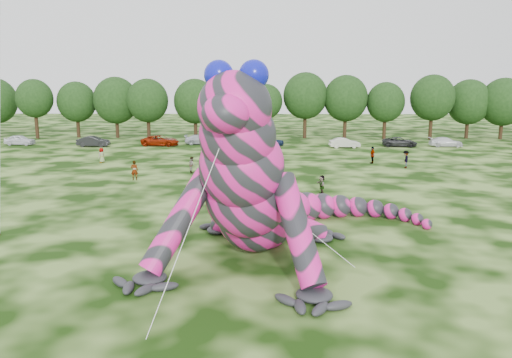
{
  "coord_description": "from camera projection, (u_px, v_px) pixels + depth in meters",
  "views": [
    {
      "loc": [
        1.27,
        -22.29,
        9.02
      ],
      "look_at": [
        0.71,
        3.34,
        4.0
      ],
      "focal_mm": 35.0,
      "sensor_mm": 36.0,
      "label": 1
    }
  ],
  "objects": [
    {
      "name": "spectator_5",
      "position": [
        322.0,
        185.0,
        40.58
      ],
      "size": [
        0.72,
        1.5,
        1.55
      ],
      "primitive_type": "imported",
      "rotation": [
        0.0,
        0.0,
        4.9
      ],
      "color": "gray",
      "rests_on": "ground"
    },
    {
      "name": "tree_5",
      "position": [
        116.0,
        107.0,
        80.52
      ],
      "size": [
        7.16,
        6.44,
        9.8
      ],
      "primitive_type": null,
      "color": "black",
      "rests_on": "ground"
    },
    {
      "name": "car_3",
      "position": [
        202.0,
        140.0,
        72.62
      ],
      "size": [
        4.91,
        2.1,
        1.41
      ],
      "primitive_type": "imported",
      "rotation": [
        0.0,
        0.0,
        1.6
      ],
      "color": "#B0B5BB",
      "rests_on": "ground"
    },
    {
      "name": "tree_4",
      "position": [
        77.0,
        110.0,
        81.0
      ],
      "size": [
        6.22,
        5.6,
        9.06
      ],
      "primitive_type": null,
      "color": "black",
      "rests_on": "ground"
    },
    {
      "name": "tree_10",
      "position": [
        305.0,
        105.0,
        79.93
      ],
      "size": [
        7.09,
        6.38,
        10.5
      ],
      "primitive_type": null,
      "color": "black",
      "rests_on": "ground"
    },
    {
      "name": "tree_15",
      "position": [
        503.0,
        109.0,
        78.55
      ],
      "size": [
        7.17,
        6.45,
        9.63
      ],
      "primitive_type": null,
      "color": "black",
      "rests_on": "ground"
    },
    {
      "name": "tree_6",
      "position": [
        148.0,
        109.0,
        78.71
      ],
      "size": [
        6.52,
        5.86,
        9.49
      ],
      "primitive_type": null,
      "color": "black",
      "rests_on": "ground"
    },
    {
      "name": "car_2",
      "position": [
        160.0,
        141.0,
        70.98
      ],
      "size": [
        5.54,
        2.93,
        1.48
      ],
      "primitive_type": "imported",
      "rotation": [
        0.0,
        0.0,
        1.48
      ],
      "color": "maroon",
      "rests_on": "ground"
    },
    {
      "name": "spectator_0",
      "position": [
        134.0,
        170.0,
        46.27
      ],
      "size": [
        0.7,
        0.49,
        1.84
      ],
      "primitive_type": "imported",
      "rotation": [
        0.0,
        0.0,
        3.22
      ],
      "color": "gray",
      "rests_on": "ground"
    },
    {
      "name": "spectator_2",
      "position": [
        406.0,
        159.0,
        52.72
      ],
      "size": [
        0.91,
        1.31,
        1.86
      ],
      "primitive_type": "imported",
      "rotation": [
        0.0,
        0.0,
        4.52
      ],
      "color": "gray",
      "rests_on": "ground"
    },
    {
      "name": "spectator_3",
      "position": [
        372.0,
        155.0,
        55.66
      ],
      "size": [
        0.61,
        1.16,
        1.89
      ],
      "primitive_type": "imported",
      "rotation": [
        0.0,
        0.0,
        4.85
      ],
      "color": "gray",
      "rests_on": "ground"
    },
    {
      "name": "spectator_1",
      "position": [
        192.0,
        165.0,
        49.97
      ],
      "size": [
        0.78,
        0.91,
        1.63
      ],
      "primitive_type": "imported",
      "rotation": [
        0.0,
        0.0,
        1.79
      ],
      "color": "gray",
      "rests_on": "ground"
    },
    {
      "name": "ground",
      "position": [
        240.0,
        275.0,
        23.63
      ],
      "size": [
        240.0,
        240.0,
        0.0
      ],
      "primitive_type": "plane",
      "color": "#16330A",
      "rests_on": "ground"
    },
    {
      "name": "car_4",
      "position": [
        269.0,
        141.0,
        71.04
      ],
      "size": [
        4.33,
        1.88,
        1.45
      ],
      "primitive_type": "imported",
      "rotation": [
        0.0,
        0.0,
        1.53
      ],
      "color": "#172544",
      "rests_on": "ground"
    },
    {
      "name": "car_0",
      "position": [
        20.0,
        140.0,
        71.93
      ],
      "size": [
        4.39,
        2.05,
        1.45
      ],
      "primitive_type": "imported",
      "rotation": [
        0.0,
        0.0,
        1.49
      ],
      "color": "white",
      "rests_on": "ground"
    },
    {
      "name": "tree_3",
      "position": [
        35.0,
        109.0,
        79.48
      ],
      "size": [
        5.81,
        5.23,
        9.44
      ],
      "primitive_type": null,
      "color": "black",
      "rests_on": "ground"
    },
    {
      "name": "tree_8",
      "position": [
        232.0,
        111.0,
        78.77
      ],
      "size": [
        6.14,
        5.53,
        8.94
      ],
      "primitive_type": null,
      "color": "black",
      "rests_on": "ground"
    },
    {
      "name": "car_7",
      "position": [
        446.0,
        142.0,
        70.02
      ],
      "size": [
        4.71,
        2.2,
        1.33
      ],
      "primitive_type": "imported",
      "rotation": [
        0.0,
        0.0,
        1.5
      ],
      "color": "silver",
      "rests_on": "ground"
    },
    {
      "name": "car_1",
      "position": [
        93.0,
        141.0,
        70.09
      ],
      "size": [
        4.47,
        1.62,
        1.47
      ],
      "primitive_type": "imported",
      "rotation": [
        0.0,
        0.0,
        1.59
      ],
      "color": "black",
      "rests_on": "ground"
    },
    {
      "name": "tree_11",
      "position": [
        345.0,
        107.0,
        79.46
      ],
      "size": [
        7.01,
        6.31,
        10.07
      ],
      "primitive_type": null,
      "color": "black",
      "rests_on": "ground"
    },
    {
      "name": "tree_12",
      "position": [
        385.0,
        111.0,
        78.98
      ],
      "size": [
        5.99,
        5.39,
        8.97
      ],
      "primitive_type": null,
      "color": "black",
      "rests_on": "ground"
    },
    {
      "name": "spectator_4",
      "position": [
        102.0,
        155.0,
        56.22
      ],
      "size": [
        0.85,
        0.97,
        1.67
      ],
      "primitive_type": "imported",
      "rotation": [
        0.0,
        0.0,
        4.23
      ],
      "color": "gray",
      "rests_on": "ground"
    },
    {
      "name": "car_5",
      "position": [
        344.0,
        143.0,
        68.88
      ],
      "size": [
        4.33,
        1.86,
        1.39
      ],
      "primitive_type": "imported",
      "rotation": [
        0.0,
        0.0,
        1.66
      ],
      "color": "beige",
      "rests_on": "ground"
    },
    {
      "name": "tree_14",
      "position": [
        468.0,
        109.0,
        79.61
      ],
      "size": [
        6.82,
        6.14,
        9.4
      ],
      "primitive_type": null,
      "color": "black",
      "rests_on": "ground"
    },
    {
      "name": "inflatable_gecko",
      "position": [
        262.0,
        157.0,
        26.91
      ],
      "size": [
        20.88,
        23.25,
        9.99
      ],
      "primitive_type": null,
      "rotation": [
        0.0,
        0.0,
        -0.23
      ],
      "color": "#E21C8C",
      "rests_on": "ground"
    },
    {
      "name": "tree_13",
      "position": [
        432.0,
        107.0,
        78.12
      ],
      "size": [
        6.83,
        6.15,
        10.13
      ],
      "primitive_type": null,
      "color": "black",
      "rests_on": "ground"
    },
    {
      "name": "tree_7",
      "position": [
        195.0,
        109.0,
        78.67
      ],
      "size": [
        6.68,
        6.01,
        9.48
      ],
      "primitive_type": null,
      "color": "black",
      "rests_on": "ground"
    },
    {
      "name": "tree_9",
      "position": [
        266.0,
        112.0,
        79.03
      ],
      "size": [
        5.27,
        4.74,
        8.68
      ],
      "primitive_type": null,
      "color": "black",
      "rests_on": "ground"
    },
    {
      "name": "car_6",
      "position": [
        400.0,
        142.0,
        70.15
      ],
      "size": [
        5.0,
        2.69,
        1.33
      ],
      "primitive_type": "imported",
      "rotation": [
        0.0,
        0.0,
        1.47
      ],
      "color": "#242426",
      "rests_on": "ground"
    },
    {
      "name": "flying_kite",
      "position": [
        0.0,
        3.0,
        25.06
      ],
      "size": [
        3.43,
        2.93,
        14.64
      ],
      "color": "red",
      "rests_on": "ground"
    }
  ]
}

